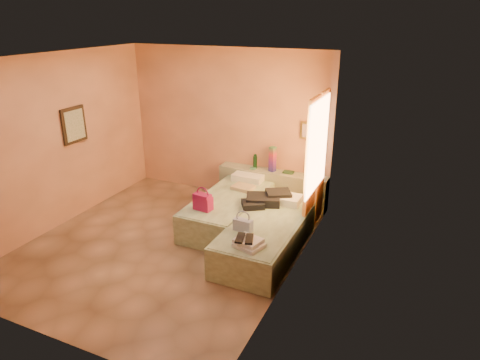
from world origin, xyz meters
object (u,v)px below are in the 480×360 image
object	(u,v)px
bed_right	(265,238)
towel_stack	(249,243)
green_book	(288,172)
magenta_handbag	(203,202)
blue_handbag	(243,225)
headboard_ledge	(272,188)
water_bottle	(255,162)
flower_vase	(310,169)
bed_left	(230,210)

from	to	relation	value
bed_right	towel_stack	world-z (taller)	towel_stack
green_book	magenta_handbag	bearing A→B (deg)	-116.69
blue_handbag	headboard_ledge	bearing A→B (deg)	103.52
water_bottle	magenta_handbag	size ratio (longest dim) A/B	0.91
headboard_ledge	magenta_handbag	size ratio (longest dim) A/B	7.18
bed_right	green_book	bearing A→B (deg)	97.94
green_book	magenta_handbag	xyz separation A→B (m)	(-0.82, -1.71, -0.03)
green_book	magenta_handbag	size ratio (longest dim) A/B	0.65
water_bottle	magenta_handbag	bearing A→B (deg)	-95.82
bed_right	flower_vase	bearing A→B (deg)	84.86
water_bottle	green_book	bearing A→B (deg)	1.13
blue_handbag	towel_stack	bearing A→B (deg)	-51.12
towel_stack	flower_vase	bearing A→B (deg)	87.25
bed_right	water_bottle	xyz separation A→B (m)	(-0.88, 1.72, 0.53)
bed_right	blue_handbag	world-z (taller)	blue_handbag
bed_right	flower_vase	world-z (taller)	flower_vase
towel_stack	magenta_handbag	bearing A→B (deg)	145.66
green_book	flower_vase	size ratio (longest dim) A/B	0.70
magenta_handbag	towel_stack	bearing A→B (deg)	-28.04
water_bottle	towel_stack	world-z (taller)	water_bottle
bed_left	flower_vase	world-z (taller)	flower_vase
magenta_handbag	green_book	bearing A→B (deg)	70.63
flower_vase	towel_stack	xyz separation A→B (m)	(-0.12, -2.45, -0.23)
green_book	blue_handbag	bearing A→B (deg)	-90.27
headboard_ledge	green_book	world-z (taller)	green_book
bed_left	blue_handbag	bearing A→B (deg)	-55.21
bed_right	green_book	distance (m)	1.80
bed_left	towel_stack	xyz separation A→B (m)	(0.94, -1.37, 0.30)
magenta_handbag	water_bottle	bearing A→B (deg)	90.48
flower_vase	blue_handbag	xyz separation A→B (m)	(-0.37, -2.07, -0.20)
water_bottle	blue_handbag	world-z (taller)	water_bottle
headboard_ledge	towel_stack	size ratio (longest dim) A/B	5.86
bed_left	water_bottle	size ratio (longest dim) A/B	7.69
headboard_ledge	green_book	bearing A→B (deg)	5.98
water_bottle	green_book	world-z (taller)	water_bottle
magenta_handbag	bed_left	bearing A→B (deg)	82.43
flower_vase	magenta_handbag	distance (m)	2.09
headboard_ledge	blue_handbag	size ratio (longest dim) A/B	7.60
bed_right	blue_handbag	xyz separation A→B (m)	(-0.21, -0.35, 0.34)
water_bottle	magenta_handbag	distance (m)	1.71
headboard_ledge	bed_right	xyz separation A→B (m)	(0.52, -1.70, -0.08)
green_book	magenta_handbag	distance (m)	1.89
bed_left	towel_stack	world-z (taller)	towel_stack
headboard_ledge	bed_right	distance (m)	1.78
water_bottle	blue_handbag	distance (m)	2.19
bed_right	green_book	xyz separation A→B (m)	(-0.23, 1.73, 0.42)
bed_left	water_bottle	world-z (taller)	water_bottle
flower_vase	towel_stack	bearing A→B (deg)	-92.75
flower_vase	headboard_ledge	bearing A→B (deg)	-178.30
towel_stack	bed_right	bearing A→B (deg)	93.45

